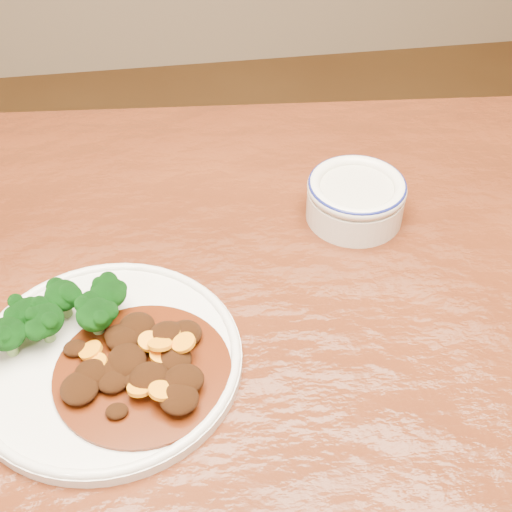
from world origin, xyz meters
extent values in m
cube|color=#54220E|center=(0.00, 0.00, 0.73)|extent=(1.57, 1.03, 0.04)
cylinder|color=white|center=(-0.20, -0.02, 0.76)|extent=(0.27, 0.27, 0.01)
torus|color=white|center=(-0.20, -0.02, 0.76)|extent=(0.27, 0.27, 0.01)
cylinder|color=#759F52|center=(-0.20, 0.01, 0.77)|extent=(0.01, 0.01, 0.02)
ellipsoid|color=black|center=(-0.20, 0.01, 0.79)|extent=(0.04, 0.04, 0.03)
cylinder|color=#759F52|center=(-0.24, 0.04, 0.77)|extent=(0.01, 0.01, 0.02)
ellipsoid|color=black|center=(-0.24, 0.04, 0.79)|extent=(0.04, 0.04, 0.03)
cylinder|color=#759F52|center=(-0.19, 0.04, 0.77)|extent=(0.01, 0.01, 0.02)
ellipsoid|color=black|center=(-0.19, 0.04, 0.79)|extent=(0.04, 0.04, 0.03)
cylinder|color=#759F52|center=(-0.27, 0.02, 0.77)|extent=(0.01, 0.01, 0.02)
ellipsoid|color=black|center=(-0.27, 0.02, 0.79)|extent=(0.03, 0.03, 0.03)
cylinder|color=#759F52|center=(-0.25, 0.01, 0.77)|extent=(0.01, 0.01, 0.02)
ellipsoid|color=black|center=(-0.25, 0.01, 0.79)|extent=(0.04, 0.04, 0.03)
cylinder|color=#759F52|center=(-0.29, 0.00, 0.77)|extent=(0.01, 0.01, 0.02)
ellipsoid|color=black|center=(-0.29, 0.00, 0.79)|extent=(0.04, 0.04, 0.03)
cylinder|color=#4D1E08|center=(-0.16, -0.05, 0.76)|extent=(0.18, 0.18, 0.00)
ellipsoid|color=black|center=(-0.16, 0.00, 0.77)|extent=(0.04, 0.04, 0.02)
ellipsoid|color=black|center=(-0.12, -0.02, 0.78)|extent=(0.03, 0.02, 0.01)
ellipsoid|color=black|center=(-0.11, -0.01, 0.77)|extent=(0.03, 0.03, 0.02)
ellipsoid|color=black|center=(-0.22, -0.07, 0.77)|extent=(0.04, 0.04, 0.02)
ellipsoid|color=black|center=(-0.18, -0.01, 0.77)|extent=(0.03, 0.03, 0.01)
ellipsoid|color=black|center=(-0.13, -0.10, 0.78)|extent=(0.04, 0.04, 0.02)
ellipsoid|color=black|center=(-0.13, -0.05, 0.77)|extent=(0.03, 0.04, 0.02)
ellipsoid|color=black|center=(-0.17, -0.04, 0.77)|extent=(0.04, 0.04, 0.02)
ellipsoid|color=black|center=(-0.17, -0.07, 0.77)|extent=(0.02, 0.02, 0.01)
ellipsoid|color=black|center=(-0.12, -0.08, 0.77)|extent=(0.03, 0.03, 0.02)
ellipsoid|color=black|center=(-0.12, -0.08, 0.78)|extent=(0.04, 0.04, 0.02)
ellipsoid|color=black|center=(-0.19, -0.05, 0.77)|extent=(0.03, 0.03, 0.02)
ellipsoid|color=black|center=(-0.21, -0.05, 0.78)|extent=(0.03, 0.03, 0.02)
ellipsoid|color=black|center=(-0.22, -0.01, 0.77)|extent=(0.02, 0.02, 0.01)
ellipsoid|color=black|center=(-0.15, -0.07, 0.78)|extent=(0.04, 0.04, 0.02)
ellipsoid|color=black|center=(-0.19, -0.06, 0.77)|extent=(0.03, 0.03, 0.01)
ellipsoid|color=black|center=(-0.18, -0.01, 0.77)|extent=(0.04, 0.03, 0.02)
ellipsoid|color=black|center=(-0.13, -0.02, 0.78)|extent=(0.04, 0.04, 0.02)
ellipsoid|color=black|center=(-0.18, -0.10, 0.77)|extent=(0.02, 0.02, 0.01)
cylinder|color=orange|center=(-0.13, -0.02, 0.78)|extent=(0.03, 0.03, 0.01)
cylinder|color=orange|center=(-0.14, -0.09, 0.78)|extent=(0.03, 0.03, 0.01)
cylinder|color=orange|center=(-0.20, -0.04, 0.78)|extent=(0.02, 0.03, 0.01)
cylinder|color=orange|center=(-0.13, -0.07, 0.78)|extent=(0.03, 0.03, 0.02)
cylinder|color=orange|center=(-0.12, -0.04, 0.79)|extent=(0.03, 0.03, 0.01)
cylinder|color=orange|center=(-0.16, -0.08, 0.78)|extent=(0.03, 0.03, 0.01)
cylinder|color=orange|center=(-0.14, -0.03, 0.78)|extent=(0.03, 0.03, 0.02)
cylinder|color=orange|center=(-0.21, -0.02, 0.78)|extent=(0.03, 0.03, 0.01)
cylinder|color=orange|center=(-0.15, -0.02, 0.78)|extent=(0.03, 0.03, 0.01)
cylinder|color=orange|center=(-0.14, -0.04, 0.78)|extent=(0.03, 0.03, 0.01)
cylinder|color=silver|center=(0.11, 0.17, 0.77)|extent=(0.12, 0.12, 0.04)
cylinder|color=beige|center=(0.11, 0.17, 0.79)|extent=(0.09, 0.09, 0.01)
torus|color=silver|center=(0.11, 0.17, 0.80)|extent=(0.12, 0.12, 0.02)
torus|color=navy|center=(0.11, 0.17, 0.80)|extent=(0.12, 0.12, 0.01)
camera|label=1|loc=(-0.11, -0.49, 1.33)|focal=50.00mm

